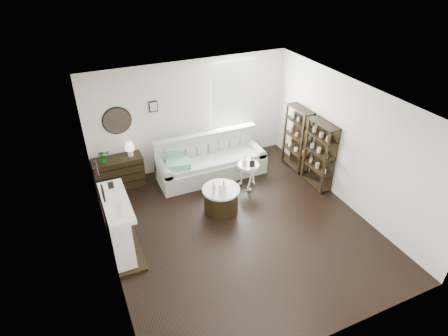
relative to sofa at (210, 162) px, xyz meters
name	(u,v)px	position (x,y,z in m)	size (l,w,h in m)	color
room	(219,102)	(0.52, 0.62, 1.26)	(5.50, 5.50, 5.50)	black
fireplace	(119,228)	(-2.53, -1.78, 0.20)	(0.50, 1.40, 1.84)	white
shelf_unit_far	(297,138)	(2.12, -0.53, 0.47)	(0.30, 0.80, 1.60)	black
shelf_unit_near	(319,155)	(2.12, -1.43, 0.47)	(0.30, 0.80, 1.60)	black
sofa	(210,162)	(0.00, 0.00, 0.00)	(2.61, 0.90, 1.01)	#B5C2AD
quilt	(178,163)	(-0.85, -0.13, 0.26)	(0.55, 0.45, 0.14)	#23836A
suitcase	(251,160)	(1.08, -0.11, -0.12)	(0.64, 0.21, 0.42)	brown
dresser	(119,172)	(-2.14, 0.39, 0.04)	(1.12, 0.48, 0.75)	black
table_lamp	(130,149)	(-1.81, 0.39, 0.59)	(0.22, 0.22, 0.34)	#F1E1CB
potted_plant	(103,156)	(-2.42, 0.34, 0.56)	(0.27, 0.23, 0.30)	#175016
drum_table	(221,199)	(-0.33, -1.42, -0.06)	(0.79, 0.79, 0.55)	black
pedestal_table	(248,166)	(0.60, -0.85, 0.22)	(0.51, 0.51, 0.61)	white
eiffel_drum	(224,183)	(-0.25, -1.36, 0.31)	(0.10, 0.10, 0.18)	black
bottle_drum	(214,188)	(-0.53, -1.50, 0.36)	(0.07, 0.07, 0.29)	silver
card_frame_drum	(222,190)	(-0.39, -1.61, 0.32)	(0.16, 0.01, 0.22)	white
eiffel_ped	(252,160)	(0.70, -0.82, 0.36)	(0.09, 0.09, 0.16)	black
flask_ped	(245,160)	(0.51, -0.83, 0.40)	(0.14, 0.14, 0.25)	silver
card_frame_ped	(252,164)	(0.62, -0.99, 0.36)	(0.12, 0.01, 0.16)	black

